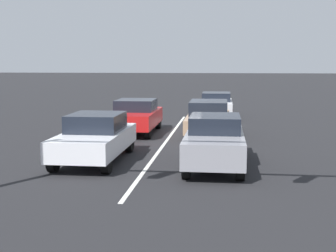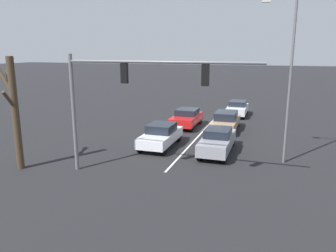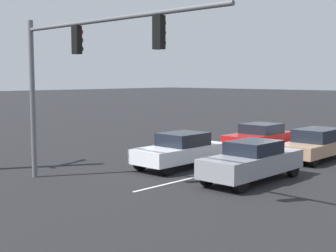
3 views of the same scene
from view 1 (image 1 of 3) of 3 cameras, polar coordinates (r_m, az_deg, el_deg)
The scene contains 7 objects.
ground_plane at distance 21.25m, azimuth 0.63°, elevation -0.73°, with size 240.00×240.00×0.00m, color black.
lane_stripe_left_divider at distance 18.81m, azimuth -0.19°, elevation -1.83°, with size 0.12×16.98×0.01m, color silver.
car_white_midlane_front at distance 15.12m, azimuth -8.85°, elevation -1.33°, with size 1.83×4.46×1.51m.
car_gray_leftlane_front at distance 14.36m, azimuth 5.72°, elevation -1.72°, with size 1.71×4.76×1.54m.
car_red_midlane_second at distance 20.95m, azimuth -3.99°, elevation 1.27°, with size 1.90×4.24×1.49m.
car_tan_leftlane_second at distance 20.43m, azimuth 4.96°, elevation 1.04°, with size 1.82×4.73×1.48m.
car_silver_leftlane_third at distance 26.69m, azimuth 5.89°, elevation 2.59°, with size 1.78×4.20×1.45m.
Camera 1 is at (-2.26, 20.90, 3.14)m, focal length 50.00 mm.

